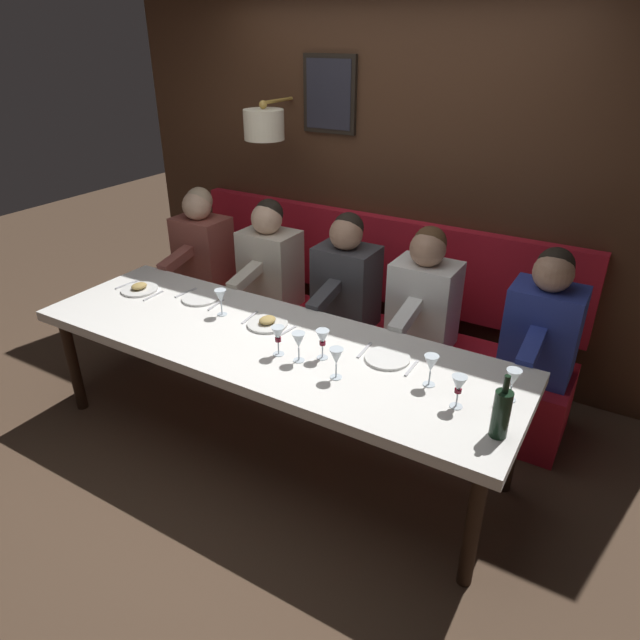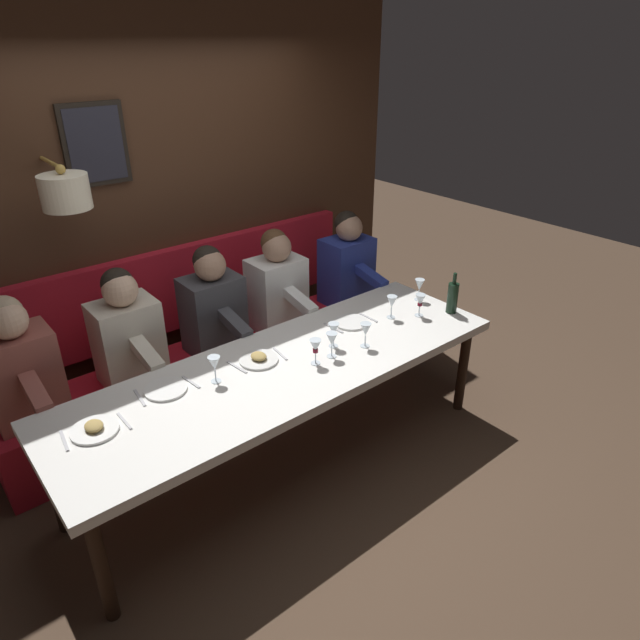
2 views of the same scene
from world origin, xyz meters
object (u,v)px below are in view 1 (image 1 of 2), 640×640
wine_glass_0 (459,385)px  wine_glass_4 (323,339)px  dining_table (268,348)px  diner_middle (346,275)px  wine_glass_2 (513,379)px  wine_bottle (501,413)px  wine_glass_6 (278,335)px  wine_glass_7 (221,297)px  diner_farthest (202,243)px  diner_nearest (544,320)px  wine_glass_5 (336,357)px  wine_glass_3 (431,364)px  wine_glass_1 (299,341)px  diner_near (424,293)px  diner_far (269,258)px

wine_glass_0 → wine_glass_4: (0.06, 0.75, -0.00)m
dining_table → wine_glass_0: 1.13m
diner_middle → wine_glass_2: 1.51m
diner_middle → wine_bottle: size_ratio=2.64×
diner_middle → wine_glass_6: size_ratio=4.82×
wine_glass_2 → wine_glass_7: same height
dining_table → diner_farthest: size_ratio=3.61×
diner_nearest → wine_glass_7: 1.88m
wine_glass_5 → wine_glass_0: bearing=-83.3°
dining_table → wine_glass_4: 0.41m
diner_farthest → wine_glass_7: size_ratio=4.82×
wine_glass_0 → wine_glass_3: 0.20m
diner_nearest → wine_glass_1: (-0.99, 1.02, 0.04)m
diner_near → wine_glass_0: size_ratio=4.82×
wine_glass_7 → diner_far: bearing=14.3°
wine_glass_5 → wine_glass_7: 0.97m
dining_table → wine_glass_1: wine_glass_1 is taller
dining_table → wine_bottle: 1.36m
diner_nearest → diner_near: 0.72m
diner_middle → wine_glass_0: bearing=-131.1°
dining_table → wine_glass_3: 0.96m
diner_farthest → wine_glass_6: (-0.99, -1.40, 0.04)m
wine_glass_0 → wine_glass_7: same height
wine_glass_3 → wine_glass_7: size_ratio=1.00×
diner_far → wine_glass_0: diner_far is taller
wine_glass_0 → wine_bottle: wine_bottle is taller
wine_glass_5 → wine_glass_2: bearing=-72.5°
wine_glass_6 → wine_glass_2: bearing=-79.8°
diner_middle → wine_glass_7: (-0.77, 0.43, 0.04)m
diner_near → diner_farthest: bearing=90.0°
wine_glass_4 → wine_glass_7: bearing=80.9°
wine_glass_4 → wine_glass_7: (0.13, 0.78, 0.00)m
wine_glass_0 → wine_bottle: 0.24m
diner_middle → wine_glass_5: size_ratio=4.82×
wine_glass_6 → diner_middle: bearing=7.5°
dining_table → wine_glass_5: wine_glass_5 is taller
wine_glass_1 → wine_glass_3: 0.68m
diner_farthest → wine_glass_0: (-0.96, -2.37, 0.04)m
diner_near → wine_glass_3: size_ratio=4.82×
diner_far → wine_glass_3: 1.77m
diner_nearest → wine_glass_1: size_ratio=4.82×
wine_glass_0 → wine_glass_4: 0.75m
diner_far → wine_glass_5: diner_far is taller
diner_farthest → wine_glass_2: diner_farthest is taller
diner_far → diner_middle: bearing=-90.0°
diner_nearest → diner_far: bearing=90.0°
dining_table → wine_bottle: bearing=-97.9°
diner_nearest → wine_glass_7: bearing=114.3°
diner_nearest → wine_glass_6: 1.52m
diner_far → wine_glass_4: bearing=-132.5°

